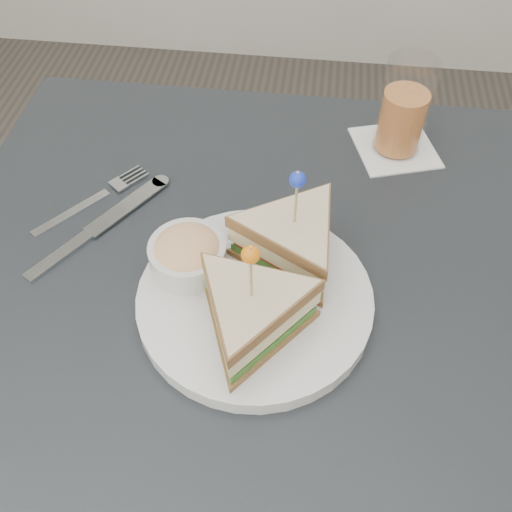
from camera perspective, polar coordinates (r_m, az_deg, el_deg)
The scene contains 6 objects.
ground_plane at distance 1.36m, azimuth -0.51°, elevation -22.28°, with size 3.50×3.50×0.00m, color #3F3833.
table at distance 0.75m, azimuth -0.86°, elevation -6.69°, with size 0.80×0.80×0.75m.
plate_meal at distance 0.64m, azimuth 0.43°, elevation -2.28°, with size 0.35×0.35×0.16m.
cutlery_fork at distance 0.81m, azimuth -15.63°, elevation 5.63°, with size 0.13×0.15×0.01m.
cutlery_knife at distance 0.77m, azimuth -15.78°, elevation 2.58°, with size 0.14×0.21×0.01m.
drink_set at distance 0.85m, azimuth 14.50°, elevation 13.68°, with size 0.14×0.14×0.14m.
Camera 1 is at (0.06, -0.40, 1.30)m, focal length 40.00 mm.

